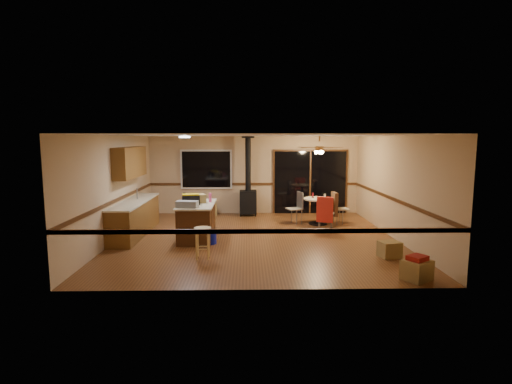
{
  "coord_description": "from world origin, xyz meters",
  "views": [
    {
      "loc": [
        -0.22,
        -9.92,
        2.52
      ],
      "look_at": [
        0.0,
        0.3,
        1.15
      ],
      "focal_mm": 28.0,
      "sensor_mm": 36.0,
      "label": 1
    }
  ],
  "objects_px": {
    "blue_bucket": "(210,238)",
    "chair_left": "(297,204)",
    "toolbox_black": "(191,200)",
    "dining_table": "(318,207)",
    "kitchen_island": "(197,221)",
    "box_under_window": "(208,209)",
    "box_corner_a": "(417,270)",
    "toolbox_grey": "(187,204)",
    "chair_right": "(335,204)",
    "bar_stool": "(203,243)",
    "chair_near": "(325,210)",
    "wood_stove": "(248,194)",
    "box_corner_b": "(390,249)"
  },
  "relations": [
    {
      "from": "wood_stove",
      "to": "chair_right",
      "type": "bearing_deg",
      "value": -27.86
    },
    {
      "from": "bar_stool",
      "to": "chair_left",
      "type": "xyz_separation_m",
      "value": [
        2.44,
        3.46,
        0.26
      ]
    },
    {
      "from": "kitchen_island",
      "to": "blue_bucket",
      "type": "relative_size",
      "value": 5.03
    },
    {
      "from": "dining_table",
      "to": "kitchen_island",
      "type": "bearing_deg",
      "value": -153.96
    },
    {
      "from": "wood_stove",
      "to": "chair_near",
      "type": "height_order",
      "value": "wood_stove"
    },
    {
      "from": "toolbox_grey",
      "to": "chair_left",
      "type": "distance_m",
      "value": 3.75
    },
    {
      "from": "kitchen_island",
      "to": "chair_left",
      "type": "height_order",
      "value": "chair_left"
    },
    {
      "from": "chair_left",
      "to": "chair_near",
      "type": "relative_size",
      "value": 0.74
    },
    {
      "from": "chair_right",
      "to": "box_corner_b",
      "type": "xyz_separation_m",
      "value": [
        0.43,
        -3.38,
        -0.43
      ]
    },
    {
      "from": "chair_near",
      "to": "kitchen_island",
      "type": "bearing_deg",
      "value": -167.17
    },
    {
      "from": "bar_stool",
      "to": "box_corner_a",
      "type": "height_order",
      "value": "bar_stool"
    },
    {
      "from": "chair_left",
      "to": "chair_right",
      "type": "height_order",
      "value": "same"
    },
    {
      "from": "chair_left",
      "to": "box_corner_b",
      "type": "height_order",
      "value": "chair_left"
    },
    {
      "from": "chair_near",
      "to": "box_corner_a",
      "type": "height_order",
      "value": "chair_near"
    },
    {
      "from": "toolbox_grey",
      "to": "box_corner_a",
      "type": "height_order",
      "value": "toolbox_grey"
    },
    {
      "from": "box_corner_a",
      "to": "toolbox_grey",
      "type": "bearing_deg",
      "value": 150.41
    },
    {
      "from": "bar_stool",
      "to": "chair_left",
      "type": "distance_m",
      "value": 4.24
    },
    {
      "from": "bar_stool",
      "to": "blue_bucket",
      "type": "bearing_deg",
      "value": 88.61
    },
    {
      "from": "dining_table",
      "to": "box_corner_a",
      "type": "distance_m",
      "value": 4.84
    },
    {
      "from": "blue_bucket",
      "to": "dining_table",
      "type": "xyz_separation_m",
      "value": [
        3.01,
        2.14,
        0.39
      ]
    },
    {
      "from": "box_under_window",
      "to": "box_corner_a",
      "type": "distance_m",
      "value": 7.56
    },
    {
      "from": "blue_bucket",
      "to": "chair_left",
      "type": "relative_size",
      "value": 0.65
    },
    {
      "from": "chair_right",
      "to": "chair_left",
      "type": "bearing_deg",
      "value": 175.21
    },
    {
      "from": "kitchen_island",
      "to": "toolbox_black",
      "type": "height_order",
      "value": "toolbox_black"
    },
    {
      "from": "blue_bucket",
      "to": "wood_stove",
      "type": "bearing_deg",
      "value": 75.12
    },
    {
      "from": "wood_stove",
      "to": "chair_right",
      "type": "relative_size",
      "value": 3.6
    },
    {
      "from": "toolbox_black",
      "to": "chair_right",
      "type": "distance_m",
      "value": 4.42
    },
    {
      "from": "toolbox_black",
      "to": "dining_table",
      "type": "height_order",
      "value": "toolbox_black"
    },
    {
      "from": "dining_table",
      "to": "box_corner_b",
      "type": "relative_size",
      "value": 2.06
    },
    {
      "from": "wood_stove",
      "to": "box_corner_b",
      "type": "height_order",
      "value": "wood_stove"
    },
    {
      "from": "box_corner_b",
      "to": "box_under_window",
      "type": "bearing_deg",
      "value": 132.26
    },
    {
      "from": "toolbox_grey",
      "to": "chair_near",
      "type": "relative_size",
      "value": 0.71
    },
    {
      "from": "box_corner_b",
      "to": "box_corner_a",
      "type": "bearing_deg",
      "value": -90.16
    },
    {
      "from": "chair_right",
      "to": "bar_stool",
      "type": "bearing_deg",
      "value": -136.57
    },
    {
      "from": "dining_table",
      "to": "box_corner_a",
      "type": "height_order",
      "value": "dining_table"
    },
    {
      "from": "kitchen_island",
      "to": "box_corner_b",
      "type": "xyz_separation_m",
      "value": [
        4.32,
        -1.69,
        -0.28
      ]
    },
    {
      "from": "dining_table",
      "to": "chair_near",
      "type": "distance_m",
      "value": 0.87
    },
    {
      "from": "chair_left",
      "to": "box_under_window",
      "type": "height_order",
      "value": "chair_left"
    },
    {
      "from": "chair_near",
      "to": "bar_stool",
      "type": "bearing_deg",
      "value": -141.36
    },
    {
      "from": "bar_stool",
      "to": "chair_right",
      "type": "relative_size",
      "value": 0.94
    },
    {
      "from": "chair_left",
      "to": "chair_near",
      "type": "xyz_separation_m",
      "value": [
        0.63,
        -1.0,
        0.01
      ]
    },
    {
      "from": "toolbox_black",
      "to": "bar_stool",
      "type": "relative_size",
      "value": 0.64
    },
    {
      "from": "wood_stove",
      "to": "box_corner_b",
      "type": "distance_m",
      "value": 5.65
    },
    {
      "from": "bar_stool",
      "to": "box_under_window",
      "type": "height_order",
      "value": "bar_stool"
    },
    {
      "from": "box_under_window",
      "to": "box_corner_a",
      "type": "relative_size",
      "value": 1.08
    },
    {
      "from": "toolbox_grey",
      "to": "chair_right",
      "type": "bearing_deg",
      "value": 28.95
    },
    {
      "from": "dining_table",
      "to": "chair_right",
      "type": "bearing_deg",
      "value": 4.32
    },
    {
      "from": "box_under_window",
      "to": "box_corner_b",
      "type": "xyz_separation_m",
      "value": [
        4.35,
        -4.79,
        -0.04
      ]
    },
    {
      "from": "chair_near",
      "to": "chair_right",
      "type": "bearing_deg",
      "value": 62.01
    },
    {
      "from": "toolbox_black",
      "to": "bar_stool",
      "type": "height_order",
      "value": "toolbox_black"
    }
  ]
}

